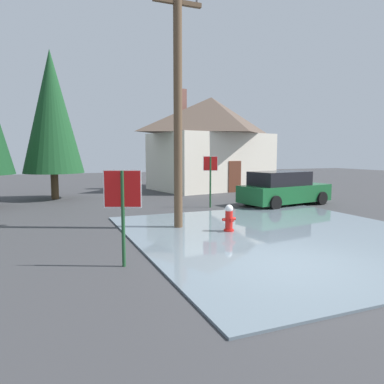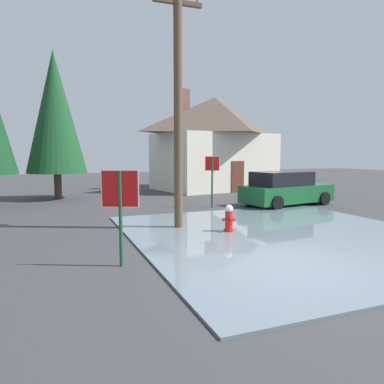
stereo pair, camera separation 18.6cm
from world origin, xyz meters
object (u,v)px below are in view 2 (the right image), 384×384
object	(u,v)px
pine_tree_mid_left	(55,112)
utility_pole	(178,104)
parked_car	(286,189)
fire_hydrant	(229,219)
house	(214,142)
stop_sign_near	(120,198)
stop_sign_far	(212,171)

from	to	relation	value
pine_tree_mid_left	utility_pole	bearing A→B (deg)	-69.82
utility_pole	pine_tree_mid_left	world-z (taller)	pine_tree_mid_left
parked_car	pine_tree_mid_left	xyz separation A→B (m)	(-10.17, 6.60, 3.90)
pine_tree_mid_left	parked_car	bearing A→B (deg)	-32.97
fire_hydrant	parked_car	distance (m)	6.90
house	pine_tree_mid_left	xyz separation A→B (m)	(-10.29, -1.90, 1.41)
pine_tree_mid_left	fire_hydrant	bearing A→B (deg)	-66.14
utility_pole	parked_car	xyz separation A→B (m)	(6.57, 3.21, -3.30)
parked_car	pine_tree_mid_left	bearing A→B (deg)	147.03
utility_pole	parked_car	bearing A→B (deg)	26.02
stop_sign_near	house	bearing A→B (deg)	58.57
stop_sign_far	parked_car	distance (m)	3.76
utility_pole	pine_tree_mid_left	distance (m)	10.46
stop_sign_far	pine_tree_mid_left	bearing A→B (deg)	137.68
parked_car	pine_tree_mid_left	size ratio (longest dim) A/B	0.61
pine_tree_mid_left	stop_sign_far	bearing A→B (deg)	-42.32
fire_hydrant	pine_tree_mid_left	distance (m)	12.76
stop_sign_near	pine_tree_mid_left	xyz separation A→B (m)	(-1.09, 13.16, 3.14)
stop_sign_near	fire_hydrant	bearing A→B (deg)	29.64
utility_pole	house	xyz separation A→B (m)	(6.69, 11.70, -0.81)
house	utility_pole	bearing A→B (deg)	-119.75
utility_pole	parked_car	distance (m)	8.02
fire_hydrant	utility_pole	distance (m)	4.04
parked_car	stop_sign_far	bearing A→B (deg)	170.30
fire_hydrant	stop_sign_far	size ratio (longest dim) A/B	0.38
house	fire_hydrant	bearing A→B (deg)	-112.79
fire_hydrant	pine_tree_mid_left	bearing A→B (deg)	113.86
house	pine_tree_mid_left	bearing A→B (deg)	-169.54
fire_hydrant	house	bearing A→B (deg)	67.21
stop_sign_near	parked_car	distance (m)	11.23
utility_pole	stop_sign_far	size ratio (longest dim) A/B	3.30
stop_sign_near	stop_sign_far	xyz separation A→B (m)	(5.48, 7.18, 0.13)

